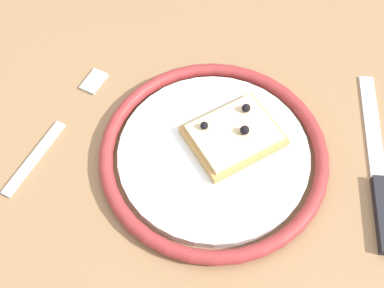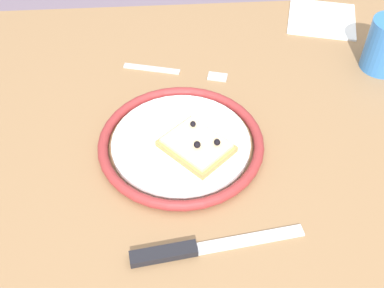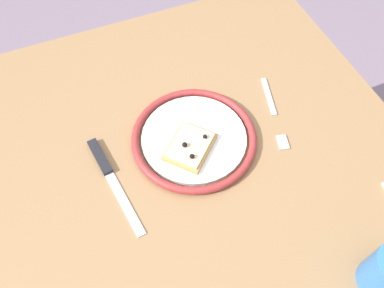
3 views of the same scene
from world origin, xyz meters
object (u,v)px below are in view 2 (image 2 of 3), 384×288
Objects in this scene: dining_table at (207,193)px; plate at (181,143)px; knife at (188,250)px; fork at (176,72)px; pizza_slice_near at (197,145)px; napkin at (322,19)px.

dining_table is 3.59× the size of plate.
plate is at bearing 179.64° from knife.
fork is (-0.19, 0.00, -0.01)m from plate.
knife reaches higher than fork.
plate reaches higher than fork.
dining_table is 0.18m from knife.
dining_table is 0.10m from pizza_slice_near.
knife is at bearing -0.30° from fork.
fork is at bearing 179.76° from plate.
fork is 1.38× the size of napkin.
knife is at bearing -14.86° from dining_table.
pizza_slice_near is 0.54× the size of knife.
pizza_slice_near is (0.02, 0.02, 0.01)m from plate.
plate is (-0.04, -0.04, 0.09)m from dining_table.
knife is 0.64m from napkin.
dining_table is at bearing 9.63° from fork.
knife is 1.21× the size of fork.
pizza_slice_near is at bearing 6.12° from fork.
pizza_slice_near is 0.66× the size of fork.
knife is (0.17, -0.02, -0.02)m from pizza_slice_near.
plate is at bearing -133.32° from dining_table.
dining_table is 0.10m from plate.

